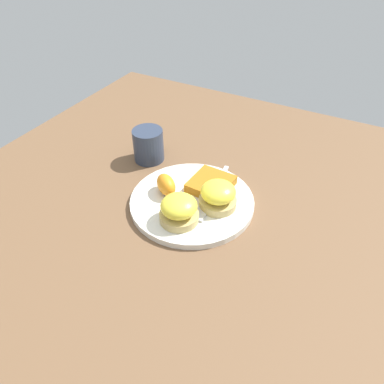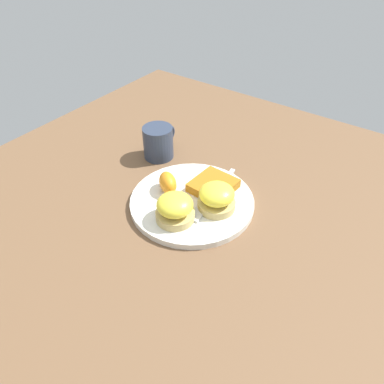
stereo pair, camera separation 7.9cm
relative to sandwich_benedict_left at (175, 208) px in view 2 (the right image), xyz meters
name	(u,v)px [view 2 (the right image)]	position (x,y,z in m)	size (l,w,h in m)	color
ground_plane	(192,204)	(0.07, 0.01, -0.04)	(1.10, 1.10, 0.00)	brown
plate	(192,202)	(0.07, 0.01, -0.03)	(0.27, 0.27, 0.01)	silver
sandwich_benedict_left	(175,208)	(0.00, 0.00, 0.00)	(0.08, 0.08, 0.06)	tan
sandwich_benedict_right	(217,198)	(0.08, -0.05, 0.00)	(0.08, 0.08, 0.06)	tan
hashbrown_patty	(213,186)	(0.12, -0.01, -0.02)	(0.09, 0.09, 0.02)	#A46919
orange_wedge	(168,183)	(0.06, 0.07, -0.01)	(0.06, 0.04, 0.04)	orange
fork	(211,197)	(0.10, -0.02, -0.02)	(0.20, 0.04, 0.00)	silver
cup	(159,142)	(0.17, 0.18, 0.00)	(0.10, 0.07, 0.08)	#2D384C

